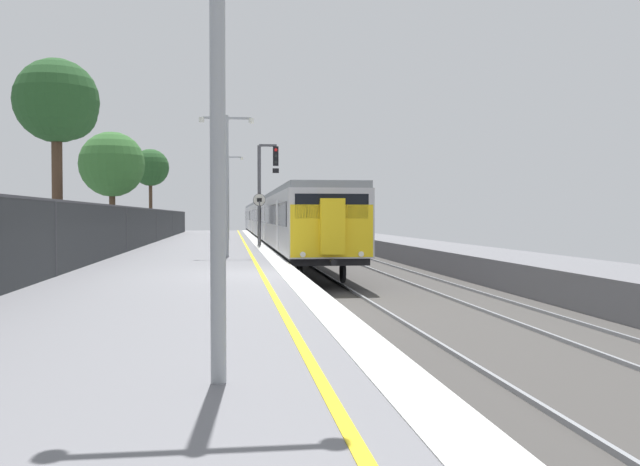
% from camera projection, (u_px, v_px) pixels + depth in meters
% --- Properties ---
extents(ground, '(17.40, 110.00, 1.21)m').
position_uv_depth(ground, '(376.00, 296.00, 18.10)').
color(ground, slate).
extents(commuter_train_at_platform, '(2.83, 63.28, 3.81)m').
position_uv_depth(commuter_train_at_platform, '(272.00, 219.00, 53.25)').
color(commuter_train_at_platform, '#B7B7BC').
rests_on(commuter_train_at_platform, ground).
extents(signal_gantry, '(1.10, 0.24, 5.21)m').
position_uv_depth(signal_gantry, '(264.00, 182.00, 35.54)').
color(signal_gantry, '#47474C').
rests_on(signal_gantry, ground).
extents(speed_limit_sign, '(0.59, 0.08, 2.57)m').
position_uv_depth(speed_limit_sign, '(259.00, 213.00, 33.14)').
color(speed_limit_sign, '#59595B').
rests_on(speed_limit_sign, ground).
extents(platform_lamp_near, '(2.00, 0.20, 4.99)m').
position_uv_depth(platform_lamp_near, '(217.00, 49.00, 6.11)').
color(platform_lamp_near, '#93999E').
rests_on(platform_lamp_near, ground).
extents(platform_lamp_mid, '(2.00, 0.20, 5.18)m').
position_uv_depth(platform_lamp_mid, '(227.00, 173.00, 25.21)').
color(platform_lamp_mid, '#93999E').
rests_on(platform_lamp_mid, ground).
extents(platform_lamp_far, '(2.00, 0.20, 5.40)m').
position_uv_depth(platform_lamp_far, '(228.00, 190.00, 44.30)').
color(platform_lamp_far, '#93999E').
rests_on(platform_lamp_far, ground).
extents(platform_back_fence, '(0.07, 99.00, 1.92)m').
position_uv_depth(platform_back_fence, '(55.00, 236.00, 17.01)').
color(platform_back_fence, '#282B2D').
rests_on(platform_back_fence, ground).
extents(background_tree_left, '(4.14, 4.14, 6.87)m').
position_uv_depth(background_tree_left, '(112.00, 166.00, 43.81)').
color(background_tree_left, '#473323').
rests_on(background_tree_left, ground).
extents(background_tree_centre, '(3.00, 3.00, 6.95)m').
position_uv_depth(background_tree_centre, '(150.00, 169.00, 55.90)').
color(background_tree_centre, '#473323').
rests_on(background_tree_centre, ground).
extents(background_tree_right, '(2.90, 2.90, 6.95)m').
position_uv_depth(background_tree_right, '(59.00, 105.00, 23.84)').
color(background_tree_right, '#473323').
rests_on(background_tree_right, ground).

